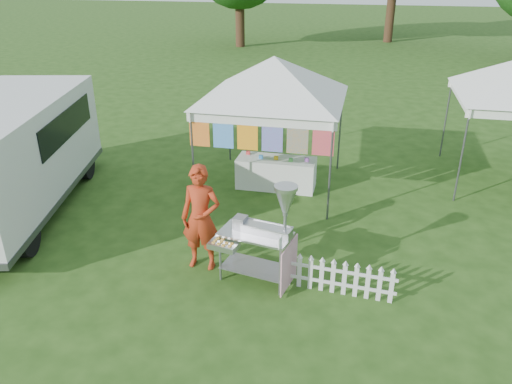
# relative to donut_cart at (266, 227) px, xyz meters

# --- Properties ---
(ground) EXTENTS (120.00, 120.00, 0.00)m
(ground) POSITION_rel_donut_cart_xyz_m (-0.64, 0.38, -1.04)
(ground) COLOR #234413
(ground) RESTS_ON ground
(canopy_main) EXTENTS (4.24, 4.24, 3.45)m
(canopy_main) POSITION_rel_donut_cart_xyz_m (-0.64, 3.87, 1.94)
(canopy_main) COLOR #59595E
(canopy_main) RESTS_ON ground
(donut_cart) EXTENTS (1.39, 0.86, 1.77)m
(donut_cart) POSITION_rel_donut_cart_xyz_m (0.00, 0.00, 0.00)
(donut_cart) COLOR gray
(donut_cart) RESTS_ON ground
(vendor) EXTENTS (0.68, 0.45, 1.86)m
(vendor) POSITION_rel_donut_cart_xyz_m (-1.16, 0.26, -0.11)
(vendor) COLOR #A82E14
(vendor) RESTS_ON ground
(cargo_van) EXTENTS (3.41, 5.89, 2.30)m
(cargo_van) POSITION_rel_donut_cart_xyz_m (-5.71, 1.53, 0.20)
(cargo_van) COLOR silver
(cargo_van) RESTS_ON ground
(picket_fence) EXTENTS (1.80, 0.16, 0.56)m
(picket_fence) POSITION_rel_donut_cart_xyz_m (1.18, -0.05, -0.75)
(picket_fence) COLOR silver
(picket_fence) RESTS_ON ground
(display_table) EXTENTS (1.80, 0.70, 0.71)m
(display_table) POSITION_rel_donut_cart_xyz_m (-0.54, 3.81, -0.69)
(display_table) COLOR white
(display_table) RESTS_ON ground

